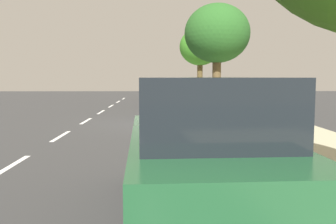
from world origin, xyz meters
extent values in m
plane|color=#343434|center=(0.00, 0.00, 0.00)|extent=(68.44, 68.44, 0.00)
cube|color=#AFA988|center=(3.79, 0.00, 0.08)|extent=(4.12, 42.77, 0.16)
cube|color=gray|center=(1.65, 0.00, 0.08)|extent=(0.16, 42.77, 0.16)
cube|color=white|center=(-3.29, -7.69, 0.00)|extent=(0.14, 2.20, 0.01)
cube|color=white|center=(-3.29, -3.49, 0.00)|extent=(0.14, 2.20, 0.01)
cube|color=white|center=(-3.29, 0.71, 0.00)|extent=(0.14, 2.20, 0.01)
cube|color=white|center=(-3.29, 4.91, 0.00)|extent=(0.14, 2.20, 0.01)
cube|color=white|center=(-3.29, 9.11, 0.00)|extent=(0.14, 2.20, 0.01)
cube|color=white|center=(-3.29, 13.31, 0.00)|extent=(0.14, 2.20, 0.01)
cube|color=white|center=(-3.29, 17.51, 0.00)|extent=(0.14, 2.20, 0.01)
cube|color=white|center=(0.18, 0.00, 0.00)|extent=(0.12, 42.77, 0.01)
cube|color=#1E512D|center=(0.62, -10.83, 0.78)|extent=(2.13, 4.79, 0.90)
cube|color=black|center=(0.62, -10.83, 1.61)|extent=(1.83, 3.18, 0.76)
cylinder|color=black|center=(1.42, -9.34, 0.38)|extent=(0.26, 0.77, 0.76)
cylinder|color=black|center=(-0.32, -9.42, 0.38)|extent=(0.26, 0.77, 0.76)
cube|color=navy|center=(0.46, 0.99, 0.60)|extent=(2.04, 4.50, 0.64)
cube|color=black|center=(0.46, 0.99, 1.22)|extent=(1.68, 2.19, 0.60)
cylinder|color=black|center=(1.18, 2.41, 0.33)|extent=(0.26, 0.67, 0.66)
cylinder|color=black|center=(-0.44, 2.30, 0.33)|extent=(0.26, 0.67, 0.66)
cylinder|color=black|center=(1.36, -0.32, 0.33)|extent=(0.26, 0.67, 0.66)
cylinder|color=black|center=(-0.26, -0.42, 0.33)|extent=(0.26, 0.67, 0.66)
cube|color=white|center=(0.61, 9.08, 0.75)|extent=(1.99, 5.31, 0.80)
cube|color=black|center=(0.62, 10.01, 1.55)|extent=(1.73, 1.51, 0.80)
cube|color=white|center=(0.60, 7.89, 1.21)|extent=(1.88, 2.66, 0.12)
cylinder|color=black|center=(1.52, 10.72, 0.40)|extent=(0.22, 0.80, 0.80)
cylinder|color=black|center=(-0.28, 10.73, 0.40)|extent=(0.22, 0.80, 0.80)
cylinder|color=black|center=(1.50, 7.44, 0.40)|extent=(0.22, 0.80, 0.80)
cylinder|color=black|center=(-0.30, 7.45, 0.40)|extent=(0.22, 0.80, 0.80)
cube|color=#B7BABF|center=(0.48, 16.56, 0.60)|extent=(2.01, 4.49, 0.64)
cube|color=black|center=(0.48, 16.56, 1.22)|extent=(1.67, 2.19, 0.60)
cylinder|color=black|center=(1.37, 17.87, 0.33)|extent=(0.26, 0.67, 0.66)
cylinder|color=black|center=(-0.25, 17.96, 0.33)|extent=(0.26, 0.67, 0.66)
cylinder|color=black|center=(1.21, 15.15, 0.33)|extent=(0.26, 0.67, 0.66)
cylinder|color=black|center=(-0.40, 15.24, 0.33)|extent=(0.26, 0.67, 0.66)
torus|color=black|center=(0.78, -4.82, 0.33)|extent=(0.54, 0.46, 0.67)
torus|color=black|center=(1.57, -4.16, 0.33)|extent=(0.54, 0.46, 0.67)
cylinder|color=#A51414|center=(1.08, -4.57, 0.42)|extent=(0.52, 0.44, 0.50)
cylinder|color=#A51414|center=(1.36, -4.34, 0.41)|extent=(0.13, 0.12, 0.46)
cylinder|color=#A51414|center=(1.12, -4.54, 0.64)|extent=(0.58, 0.49, 0.05)
cylinder|color=#A51414|center=(1.44, -4.27, 0.26)|extent=(0.29, 0.25, 0.18)
cylinder|color=#A51414|center=(1.48, -4.23, 0.48)|extent=(0.22, 0.20, 0.32)
cylinder|color=#A51414|center=(0.81, -4.80, 0.49)|extent=(0.11, 0.10, 0.33)
cube|color=black|center=(1.40, -4.31, 0.67)|extent=(0.25, 0.23, 0.05)
cylinder|color=black|center=(0.84, -4.77, 0.71)|extent=(0.32, 0.37, 0.03)
cylinder|color=#C6B284|center=(1.30, -4.88, 0.43)|extent=(0.15, 0.15, 0.85)
cylinder|color=#C6B284|center=(1.46, -5.00, 0.43)|extent=(0.15, 0.15, 0.85)
cube|color=white|center=(1.38, -4.94, 1.15)|extent=(0.44, 0.41, 0.60)
cylinder|color=white|center=(1.17, -4.78, 1.12)|extent=(0.10, 0.10, 0.57)
cylinder|color=white|center=(1.58, -5.10, 1.12)|extent=(0.10, 0.10, 0.57)
sphere|color=#B26A76|center=(1.38, -4.94, 1.57)|extent=(0.24, 0.24, 0.24)
sphere|color=navy|center=(1.38, -4.94, 1.62)|extent=(0.27, 0.27, 0.27)
cube|color=black|center=(1.50, -4.78, 1.17)|extent=(0.35, 0.32, 0.44)
cylinder|color=brown|center=(2.60, 0.91, 1.64)|extent=(0.39, 0.39, 2.95)
ellipsoid|color=#275A21|center=(2.60, 0.91, 3.92)|extent=(2.93, 2.93, 2.63)
cylinder|color=brown|center=(2.60, 8.07, 1.67)|extent=(0.35, 0.35, 3.01)
ellipsoid|color=#378022|center=(2.60, 8.07, 3.90)|extent=(2.64, 2.64, 2.39)
cylinder|color=black|center=(4.80, 14.31, 0.59)|extent=(0.15, 0.15, 0.86)
cylinder|color=black|center=(4.82, 14.11, 0.59)|extent=(0.15, 0.15, 0.86)
cube|color=#264C26|center=(4.81, 14.21, 1.32)|extent=(0.27, 0.40, 0.60)
cylinder|color=#264C26|center=(4.78, 14.47, 1.29)|extent=(0.10, 0.10, 0.57)
cylinder|color=#264C26|center=(4.83, 13.95, 1.29)|extent=(0.10, 0.10, 0.57)
sphere|color=#9F7077|center=(4.81, 14.21, 1.74)|extent=(0.24, 0.24, 0.24)
camera|label=1|loc=(0.07, -15.81, 2.00)|focal=39.49mm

